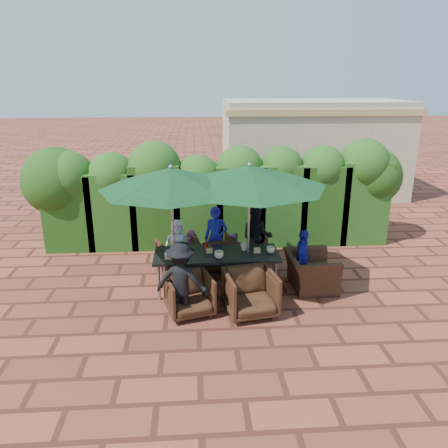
{
  "coord_description": "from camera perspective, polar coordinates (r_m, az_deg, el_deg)",
  "views": [
    {
      "loc": [
        -0.57,
        -7.86,
        3.88
      ],
      "look_at": [
        -0.01,
        0.4,
        1.12
      ],
      "focal_mm": 35.0,
      "sensor_mm": 36.0,
      "label": 1
    }
  ],
  "objects": [
    {
      "name": "child_right",
      "position": [
        9.44,
        1.27,
        -3.36
      ],
      "size": [
        0.33,
        0.31,
        0.74
      ],
      "primitive_type": "imported",
      "rotation": [
        0.0,
        0.0,
        0.41
      ],
      "color": "#814EAA",
      "rests_on": "ground"
    },
    {
      "name": "number_block_left",
      "position": [
        8.25,
        -1.92,
        -3.49
      ],
      "size": [
        0.12,
        0.06,
        0.1
      ],
      "primitive_type": "cube",
      "color": "tan",
      "rests_on": "dining_table"
    },
    {
      "name": "umbrella_right",
      "position": [
        7.9,
        3.34,
        6.25
      ],
      "size": [
        2.84,
        2.84,
        2.46
      ],
      "color": "gray",
      "rests_on": "ground"
    },
    {
      "name": "pedestrian_a",
      "position": [
        12.76,
        7.45,
        4.32
      ],
      "size": [
        1.54,
        1.24,
        1.59
      ],
      "primitive_type": "imported",
      "rotation": [
        0.0,
        0.0,
        2.58
      ],
      "color": "green",
      "rests_on": "ground"
    },
    {
      "name": "adult_end_right",
      "position": [
        8.61,
        10.18,
        -4.41
      ],
      "size": [
        0.56,
        0.75,
        1.15
      ],
      "primitive_type": "imported",
      "rotation": [
        0.0,
        0.0,
        1.2
      ],
      "color": "#1B1D95",
      "rests_on": "ground"
    },
    {
      "name": "dining_table",
      "position": [
        8.28,
        -0.98,
        -4.32
      ],
      "size": [
        2.35,
        0.9,
        0.75
      ],
      "color": "black",
      "rests_on": "ground"
    },
    {
      "name": "adult_far_right",
      "position": [
        9.26,
        4.3,
        -1.79
      ],
      "size": [
        0.69,
        0.46,
        1.37
      ],
      "primitive_type": "imported",
      "rotation": [
        0.0,
        0.0,
        -0.1
      ],
      "color": "black",
      "rests_on": "ground"
    },
    {
      "name": "cup_b",
      "position": [
        8.35,
        -4.95,
        -3.17
      ],
      "size": [
        0.13,
        0.13,
        0.12
      ],
      "primitive_type": "imported",
      "color": "beige",
      "rests_on": "dining_table"
    },
    {
      "name": "building",
      "position": [
        15.56,
        11.44,
        9.7
      ],
      "size": [
        6.2,
        3.08,
        3.2
      ],
      "color": "beige",
      "rests_on": "ground"
    },
    {
      "name": "child_left",
      "position": [
        9.37,
        -4.13,
        -3.21
      ],
      "size": [
        0.38,
        0.35,
        0.86
      ],
      "primitive_type": "imported",
      "rotation": [
        0.0,
        0.0,
        0.39
      ],
      "color": "#BF4379",
      "rests_on": "ground"
    },
    {
      "name": "pedestrian_b",
      "position": [
        12.96,
        11.21,
        4.77
      ],
      "size": [
        0.9,
        0.59,
        1.78
      ],
      "primitive_type": "imported",
      "rotation": [
        0.0,
        0.0,
        3.06
      ],
      "color": "#BF4379",
      "rests_on": "ground"
    },
    {
      "name": "chair_far_mid",
      "position": [
        9.36,
        -1.38,
        -3.48
      ],
      "size": [
        0.85,
        0.81,
        0.77
      ],
      "primitive_type": "imported",
      "rotation": [
        0.0,
        0.0,
        3.31
      ],
      "color": "black",
      "rests_on": "ground"
    },
    {
      "name": "chair_near_left",
      "position": [
        7.61,
        -4.55,
        -8.95
      ],
      "size": [
        0.92,
        0.88,
        0.78
      ],
      "primitive_type": "imported",
      "rotation": [
        0.0,
        0.0,
        0.28
      ],
      "color": "black",
      "rests_on": "ground"
    },
    {
      "name": "ketchup_bottle",
      "position": [
        8.31,
        -2.35,
        -3.06
      ],
      "size": [
        0.04,
        0.04,
        0.17
      ],
      "primitive_type": "cylinder",
      "color": "#B20C0A",
      "rests_on": "dining_table"
    },
    {
      "name": "cup_a",
      "position": [
        8.08,
        -7.23,
        -4.03
      ],
      "size": [
        0.16,
        0.16,
        0.12
      ],
      "primitive_type": "imported",
      "color": "beige",
      "rests_on": "dining_table"
    },
    {
      "name": "adult_far_left",
      "position": [
        9.21,
        -6.1,
        -2.77
      ],
      "size": [
        0.58,
        0.38,
        1.12
      ],
      "primitive_type": "imported",
      "rotation": [
        0.0,
        0.0,
        0.1
      ],
      "color": "white",
      "rests_on": "ground"
    },
    {
      "name": "cup_c",
      "position": [
        8.01,
        -0.65,
        -4.01
      ],
      "size": [
        0.17,
        0.17,
        0.14
      ],
      "primitive_type": "imported",
      "color": "beige",
      "rests_on": "dining_table"
    },
    {
      "name": "adult_far_mid",
      "position": [
        9.22,
        -1.06,
        -1.87
      ],
      "size": [
        0.54,
        0.46,
        1.35
      ],
      "primitive_type": "imported",
      "rotation": [
        0.0,
        0.0,
        -0.15
      ],
      "color": "#1B1D95",
      "rests_on": "ground"
    },
    {
      "name": "pedestrian_c",
      "position": [
        13.23,
        14.93,
        4.52
      ],
      "size": [
        1.03,
        1.15,
        1.67
      ],
      "primitive_type": "imported",
      "rotation": [
        0.0,
        0.0,
        2.21
      ],
      "color": "gray",
      "rests_on": "ground"
    },
    {
      "name": "serving_tray",
      "position": [
        8.12,
        -6.52,
        -4.28
      ],
      "size": [
        0.35,
        0.25,
        0.02
      ],
      "primitive_type": "cube",
      "color": "#A1724E",
      "rests_on": "dining_table"
    },
    {
      "name": "chair_near_right",
      "position": [
        7.57,
        3.49,
        -8.73
      ],
      "size": [
        0.95,
        0.91,
        0.85
      ],
      "primitive_type": "imported",
      "rotation": [
        0.0,
        0.0,
        0.18
      ],
      "color": "black",
      "rests_on": "ground"
    },
    {
      "name": "chair_far_left",
      "position": [
        9.19,
        -6.08,
        -3.93
      ],
      "size": [
        0.97,
        0.94,
        0.8
      ],
      "primitive_type": "imported",
      "rotation": [
        0.0,
        0.0,
        3.48
      ],
      "color": "black",
      "rests_on": "ground"
    },
    {
      "name": "ground",
      "position": [
        8.78,
        0.22,
        -7.77
      ],
      "size": [
        80.0,
        80.0,
        0.0
      ],
      "primitive_type": "plane",
      "color": "brown",
      "rests_on": "ground"
    },
    {
      "name": "sauce_bottle",
      "position": [
        8.26,
        -1.88,
        -3.2
      ],
      "size": [
        0.04,
        0.04,
        0.17
      ],
      "primitive_type": "cylinder",
      "color": "#4C230C",
      "rests_on": "dining_table"
    },
    {
      "name": "hedge_wall",
      "position": [
        10.49,
        -1.48,
        4.62
      ],
      "size": [
        9.1,
        1.6,
        2.54
      ],
      "color": "#163B10",
      "rests_on": "ground"
    },
    {
      "name": "cup_e",
      "position": [
        8.3,
        6.12,
        -3.35
      ],
      "size": [
        0.16,
        0.16,
        0.13
      ],
      "primitive_type": "imported",
      "color": "beige",
      "rests_on": "dining_table"
    },
    {
      "name": "umbrella_left",
      "position": [
        7.75,
        -6.92,
        5.9
      ],
      "size": [
        2.58,
        2.58,
        2.46
      ],
      "color": "gray",
      "rests_on": "ground"
    },
    {
      "name": "adult_near_left",
      "position": [
        7.36,
        -5.58,
        -7.36
      ],
      "size": [
        0.95,
        0.61,
        1.37
      ],
      "primitive_type": "imported",
      "rotation": [
        0.0,
        0.0,
        2.88
      ],
      "color": "black",
      "rests_on": "ground"
    },
    {
      "name": "chair_far_right",
      "position": [
        9.34,
        3.31,
        -3.64
      ],
      "size": [
        0.87,
        0.84,
        0.74
      ],
      "primitive_type": "imported",
      "rotation": [
        0.0,
        0.0,
        2.88
      ],
      "color": "black",
      "rests_on": "ground"
    },
    {
      "name": "chair_end_right",
      "position": [
        8.63,
        11.29,
        -5.34
      ],
      "size": [
        0.71,
        1.05,
        0.9
      ],
      "primitive_type": "imported",
      "rotation": [
        0.0,
        0.0,
        1.61
      ],
      "color": "black",
      "rests_on": "ground"
    },
    {
      "name": "cup_d",
      "position": [
        8.38,
        2.64,
        -2.99
      ],
      "size": [
        0.15,
        0.15,
        0.14
      ],
      "primitive_type": "imported",
      "color": "beige",
      "rests_on": "dining_table"
    },
    {
      "name": "number_block_right",
      "position": [
        8.28,
        4.35,
        -3.44
      ],
      "size": [
        0.12,
        0.06,
        0.1
      ],
      "primitive_type": "cube",
      "color": "tan",
      "rests_on": "dining_table"
    }
  ]
}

